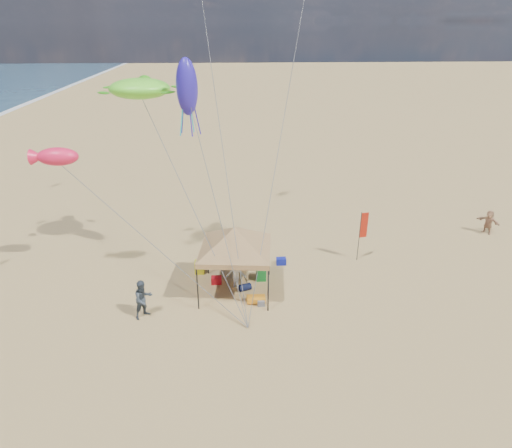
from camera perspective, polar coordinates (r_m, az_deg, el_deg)
The scene contains 18 objects.
ground at distance 20.10m, azimuth 0.48°, elevation -14.06°, with size 280.00×280.00×0.00m, color tan.
canopy_tent at distance 21.32m, azimuth -2.72°, elevation -0.77°, with size 6.66×6.66×4.12m.
feather_flag at distance 25.55m, azimuth 13.51°, elevation -0.53°, with size 0.45×0.11×3.00m.
cooler_red at distance 23.56m, azimuth -5.09°, elevation -7.18°, with size 0.54×0.38×0.38m, color red.
cooler_blue at distance 25.25m, azimuth 3.24°, elevation -4.77°, with size 0.54×0.38×0.38m, color navy.
bag_navy at distance 22.92m, azimuth -1.42°, elevation -8.10°, with size 0.36×0.36×0.60m, color #0C1335.
bag_orange at distance 25.95m, azimuth -5.31°, elevation -4.01°, with size 0.36×0.36×0.60m, color #FFA10E.
chair_green at distance 23.72m, azimuth 0.66°, elevation -6.38°, with size 0.50×0.50×0.70m, color #157729.
chair_yellow at distance 24.52m, azimuth -7.25°, elevation -5.48°, with size 0.50×0.50×0.70m, color yellow.
crate_grey at distance 21.84m, azimuth 0.64°, elevation -10.05°, with size 0.34×0.30×0.28m, color slate.
beach_cart at distance 21.99m, azimuth 0.00°, elevation -9.59°, with size 0.90×0.50×0.24m, color orange.
person_near_a at distance 23.00m, azimuth -1.71°, elevation -5.69°, with size 0.70×0.46×1.93m, color tan.
person_near_b at distance 21.29m, azimuth -14.23°, elevation -9.30°, with size 0.92×0.72×1.90m, color #353F49.
person_near_c at distance 22.91m, azimuth -2.59°, elevation -6.31°, with size 1.03×0.59×1.60m, color silver.
person_far_c at distance 32.29m, azimuth 27.64°, elevation 0.25°, with size 1.45×0.46×1.57m, color tan.
turtle_kite at distance 23.34m, azimuth -14.68°, elevation 16.43°, with size 2.98×2.38×0.99m, color #6FFF31.
fish_kite at distance 23.67m, azimuth -24.06°, elevation 7.89°, with size 1.99×0.99×0.88m, color #FF1E4D.
squid_kite at distance 21.68m, azimuth -8.85°, elevation 16.97°, with size 1.00×1.00×2.61m, color #2D1FB2.
Camera 1 is at (-1.02, -15.67, 12.55)m, focal length 31.23 mm.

